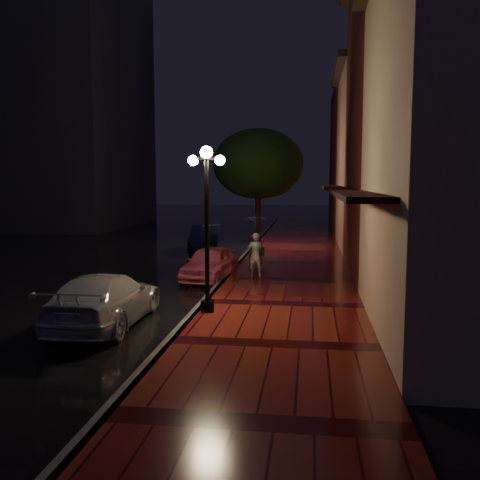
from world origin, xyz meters
The scene contains 14 objects.
ground centered at (0.00, 0.00, 0.00)m, with size 120.00×120.00×0.00m, color black.
sidewalk centered at (2.25, 0.00, 0.07)m, with size 4.50×60.00×0.15m, color #4C0D0D.
curb centered at (0.00, 0.00, 0.07)m, with size 0.25×60.00×0.15m, color #595451.
storefront_mid centered at (7.00, 2.00, 5.50)m, with size 5.00×8.00×11.00m, color #511914.
storefront_far centered at (7.00, 10.00, 4.50)m, with size 5.00×8.00×9.00m, color #8C5951.
storefront_extra centered at (7.00, 20.00, 5.00)m, with size 5.00×12.00×10.00m, color #511914.
streetlamp_near centered at (0.35, -5.00, 2.60)m, with size 0.96×0.36×4.31m.
streetlamp_far centered at (0.35, 9.00, 2.60)m, with size 0.96×0.36×4.31m.
street_tree centered at (0.61, 5.99, 4.24)m, with size 4.16×4.16×5.80m.
pink_car centered at (-0.60, 0.39, 0.61)m, with size 1.44×3.59×1.22m, color #E45D7D.
navy_car centered at (-2.19, 7.85, 0.67)m, with size 1.43×4.09×1.35m, color black.
silver_car centered at (-2.03, -6.08, 0.66)m, with size 1.84×4.52×1.31m, color #B2B2BA.
woman_with_umbrella centered at (1.06, 0.49, 1.60)m, with size 0.91×0.93×2.19m.
parking_meter centered at (0.64, 2.22, 0.89)m, with size 0.13×0.11×1.22m.
Camera 1 is at (3.00, -18.52, 3.59)m, focal length 40.00 mm.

